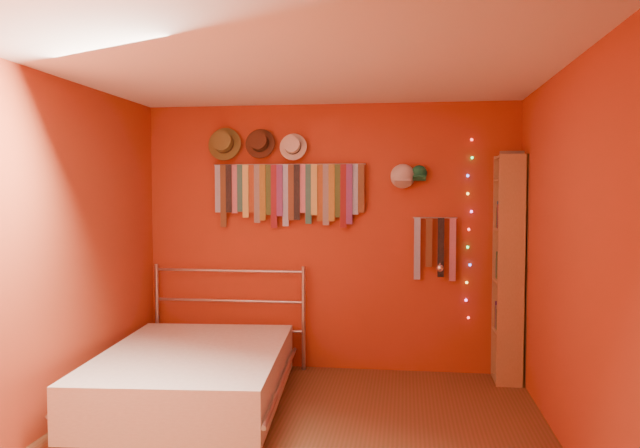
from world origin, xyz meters
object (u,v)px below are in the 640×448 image
at_px(tie_rack, 289,191).
at_px(bookshelf, 513,267).
at_px(bed, 193,374).
at_px(reading_lamp, 440,268).

bearing_deg(tie_rack, bookshelf, -4.37).
bearing_deg(bed, tie_rack, 56.86).
xyz_separation_m(reading_lamp, bed, (-1.97, -0.91, -0.78)).
distance_m(bookshelf, bed, 2.87).
bearing_deg(tie_rack, reading_lamp, -6.03).
bearing_deg(reading_lamp, bookshelf, -0.70).
bearing_deg(bookshelf, bed, -160.85).
distance_m(tie_rack, bookshelf, 2.14).
distance_m(reading_lamp, bed, 2.31).
height_order(bookshelf, bed, bookshelf).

